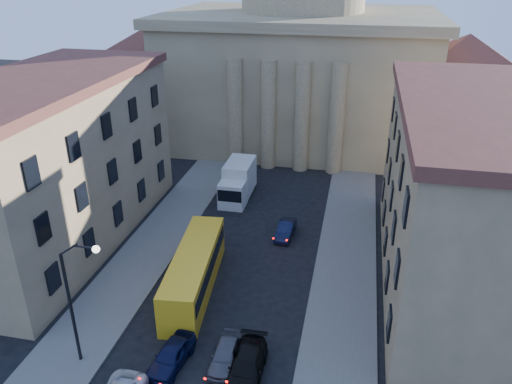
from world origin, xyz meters
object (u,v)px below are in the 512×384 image
Objects in this scene: car_left_near at (171,355)px; city_bus at (194,270)px; street_lamp at (76,294)px; box_truck at (238,182)px.

city_bus is (-1.08, 7.90, 1.03)m from car_left_near.
city_bus is (4.20, 8.80, -3.52)m from street_lamp.
box_truck is (-0.73, 16.74, 0.00)m from city_bus.
car_left_near is at bearing -88.05° from city_bus.
city_bus is at bearing -87.56° from box_truck.
street_lamp is at bearing -162.82° from car_left_near.
street_lamp is 0.74× the size of city_bus.
box_truck is at bearing 82.27° from street_lamp.
box_truck is at bearing 101.67° from car_left_near.
car_left_near is 0.37× the size of city_bus.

